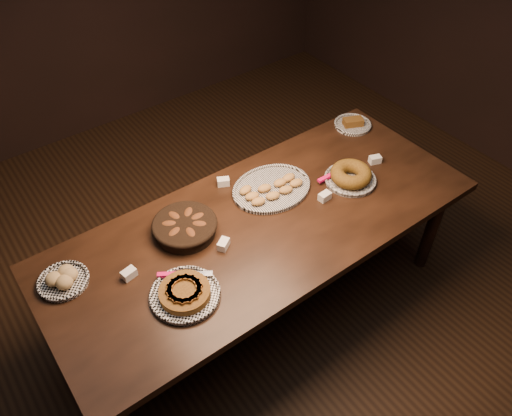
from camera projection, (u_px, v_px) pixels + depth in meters
ground at (262, 303)px, 3.21m from camera, size 5.00×5.00×0.00m
buffet_table at (264, 231)px, 2.74m from camera, size 2.40×1.00×0.75m
apple_tart_plate at (185, 293)px, 2.32m from camera, size 0.34×0.34×0.06m
madeleine_platter at (272, 188)px, 2.86m from camera, size 0.48×0.39×0.05m
bundt_cake_plate at (351, 176)px, 2.90m from camera, size 0.33×0.30×0.10m
croissant_basket at (185, 226)px, 2.60m from camera, size 0.38×0.38×0.09m
bread_roll_plate at (63, 279)px, 2.37m from camera, size 0.25×0.25×0.08m
loaf_plate at (353, 124)px, 3.32m from camera, size 0.25×0.25×0.06m
tent_cards at (261, 208)px, 2.74m from camera, size 1.68×0.51×0.04m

